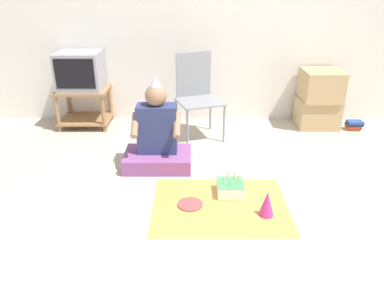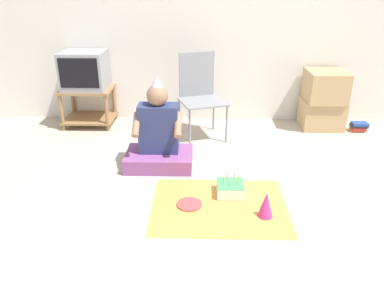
{
  "view_description": "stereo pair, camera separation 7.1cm",
  "coord_description": "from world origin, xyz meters",
  "views": [
    {
      "loc": [
        -0.3,
        -2.36,
        1.64
      ],
      "look_at": [
        -0.3,
        0.5,
        0.35
      ],
      "focal_mm": 35.0,
      "sensor_mm": 36.0,
      "label": 1
    },
    {
      "loc": [
        -0.22,
        -2.36,
        1.64
      ],
      "look_at": [
        -0.3,
        0.5,
        0.35
      ],
      "focal_mm": 35.0,
      "sensor_mm": 36.0,
      "label": 2
    }
  ],
  "objects": [
    {
      "name": "ground_plane",
      "position": [
        0.0,
        0.0,
        0.0
      ],
      "size": [
        16.0,
        16.0,
        0.0
      ],
      "primitive_type": "plane",
      "color": "#BCB29E"
    },
    {
      "name": "wall_back",
      "position": [
        0.0,
        2.21,
        1.27
      ],
      "size": [
        6.4,
        0.06,
        2.55
      ],
      "color": "white",
      "rests_on": "ground_plane"
    },
    {
      "name": "tv_stand",
      "position": [
        -1.58,
        1.94,
        0.27
      ],
      "size": [
        0.59,
        0.48,
        0.46
      ],
      "color": "#997047",
      "rests_on": "ground_plane"
    },
    {
      "name": "tv",
      "position": [
        -1.58,
        1.94,
        0.67
      ],
      "size": [
        0.49,
        0.47,
        0.43
      ],
      "color": "#99999E",
      "rests_on": "tv_stand"
    },
    {
      "name": "folding_chair",
      "position": [
        -0.24,
        1.64,
        0.52
      ],
      "size": [
        0.58,
        0.56,
        0.92
      ],
      "color": "gray",
      "rests_on": "ground_plane"
    },
    {
      "name": "cardboard_box_stack",
      "position": [
        1.21,
        1.92,
        0.34
      ],
      "size": [
        0.47,
        0.46,
        0.68
      ],
      "color": "tan",
      "rests_on": "ground_plane"
    },
    {
      "name": "book_pile",
      "position": [
        1.63,
        1.79,
        0.06
      ],
      "size": [
        0.19,
        0.13,
        0.11
      ],
      "color": "#A88933",
      "rests_on": "ground_plane"
    },
    {
      "name": "person_seated",
      "position": [
        -0.62,
        0.87,
        0.27
      ],
      "size": [
        0.63,
        0.44,
        0.86
      ],
      "color": "#8C4C8C",
      "rests_on": "ground_plane"
    },
    {
      "name": "party_cloth",
      "position": [
        -0.07,
        0.15,
        0.0
      ],
      "size": [
        1.06,
        0.83,
        0.01
      ],
      "color": "#EFA84C",
      "rests_on": "ground_plane"
    },
    {
      "name": "birthday_cake",
      "position": [
        0.02,
        0.33,
        0.06
      ],
      "size": [
        0.22,
        0.22,
        0.17
      ],
      "color": "white",
      "rests_on": "party_cloth"
    },
    {
      "name": "party_hat_blue",
      "position": [
        0.27,
        0.02,
        0.11
      ],
      "size": [
        0.12,
        0.12,
        0.2
      ],
      "color": "#CC338C",
      "rests_on": "party_cloth"
    },
    {
      "name": "paper_plate",
      "position": [
        -0.31,
        0.16,
        0.01
      ],
      "size": [
        0.2,
        0.2,
        0.01
      ],
      "color": "#D84C4C",
      "rests_on": "party_cloth"
    }
  ]
}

